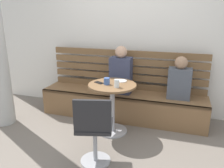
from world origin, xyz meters
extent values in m
plane|color=#70665B|center=(0.00, 0.00, 0.00)|extent=(8.00, 8.00, 0.00)
cube|color=silver|center=(0.00, 1.64, 1.45)|extent=(5.20, 0.10, 2.90)
cube|color=brown|center=(0.00, 1.20, 0.22)|extent=(2.70, 0.52, 0.44)
cube|color=brown|center=(0.00, 0.96, 0.42)|extent=(2.70, 0.04, 0.04)
cube|color=brown|center=(0.00, 1.44, 0.49)|extent=(2.65, 0.04, 0.10)
cube|color=brown|center=(0.00, 1.44, 0.64)|extent=(2.65, 0.04, 0.10)
cube|color=brown|center=(0.00, 1.44, 0.78)|extent=(2.65, 0.04, 0.10)
cube|color=brown|center=(0.00, 1.44, 0.92)|extent=(2.65, 0.04, 0.10)
cube|color=brown|center=(0.00, 1.44, 1.05)|extent=(2.65, 0.04, 0.10)
cylinder|color=#ADADB2|center=(-0.01, 0.69, 0.01)|extent=(0.44, 0.44, 0.02)
cylinder|color=#ADADB2|center=(-0.01, 0.69, 0.37)|extent=(0.07, 0.07, 0.69)
cylinder|color=brown|center=(-0.01, 0.69, 0.72)|extent=(0.68, 0.68, 0.03)
cylinder|color=#ADADB2|center=(0.02, -0.06, 0.01)|extent=(0.36, 0.36, 0.02)
cylinder|color=#ADADB2|center=(0.02, -0.06, 0.23)|extent=(0.05, 0.05, 0.45)
cube|color=#232326|center=(0.02, -0.06, 0.47)|extent=(0.49, 0.49, 0.04)
cube|color=#232326|center=(0.06, -0.23, 0.67)|extent=(0.40, 0.14, 0.36)
cube|color=#333851|center=(-0.03, 1.21, 0.73)|extent=(0.34, 0.22, 0.58)
sphere|color=tan|center=(-0.03, 1.21, 1.11)|extent=(0.19, 0.19, 0.19)
cube|color=#4C515B|center=(0.89, 1.22, 0.67)|extent=(0.34, 0.22, 0.47)
sphere|color=#A37A5B|center=(0.89, 1.22, 0.99)|extent=(0.19, 0.19, 0.19)
cylinder|color=white|center=(0.09, 0.57, 0.80)|extent=(0.07, 0.07, 0.11)
cylinder|color=#3D5B9E|center=(-0.08, 0.65, 0.79)|extent=(0.08, 0.08, 0.09)
cylinder|color=white|center=(0.07, 0.86, 0.75)|extent=(0.17, 0.17, 0.01)
cube|color=black|center=(-0.21, 0.68, 0.74)|extent=(0.16, 0.13, 0.01)
camera|label=1|loc=(0.92, -2.25, 1.70)|focal=36.83mm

